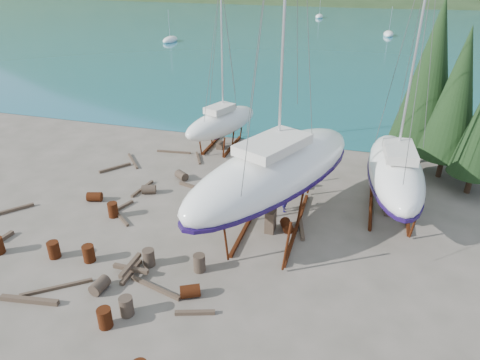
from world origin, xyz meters
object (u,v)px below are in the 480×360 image
(large_sailboat_near, at_px, (275,171))
(large_sailboat_far, at_px, (395,170))
(small_sailboat_shore, at_px, (222,122))
(worker, at_px, (285,198))

(large_sailboat_near, xyz_separation_m, large_sailboat_far, (6.28, 3.61, -0.77))
(small_sailboat_shore, distance_m, worker, 10.98)
(large_sailboat_near, distance_m, worker, 3.04)
(small_sailboat_shore, bearing_deg, large_sailboat_far, -5.91)
(large_sailboat_far, relative_size, worker, 9.03)
(large_sailboat_near, bearing_deg, small_sailboat_shore, 146.92)
(large_sailboat_near, relative_size, worker, 11.93)
(large_sailboat_far, bearing_deg, worker, -166.80)
(large_sailboat_near, height_order, worker, large_sailboat_near)
(large_sailboat_far, xyz_separation_m, worker, (-5.94, -1.90, -1.71))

